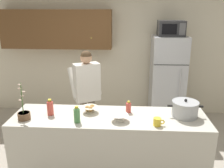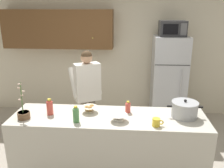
% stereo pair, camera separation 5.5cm
% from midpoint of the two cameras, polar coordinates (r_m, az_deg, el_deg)
% --- Properties ---
extents(back_wall_unit, '(6.00, 0.48, 2.60)m').
position_cam_midpoint_polar(back_wall_unit, '(5.06, -1.41, 8.65)').
color(back_wall_unit, beige).
rests_on(back_wall_unit, ground).
extents(kitchen_island, '(2.45, 0.68, 0.92)m').
position_cam_midpoint_polar(kitchen_island, '(3.25, -0.25, -15.03)').
color(kitchen_island, beige).
rests_on(kitchen_island, ground).
extents(refrigerator, '(0.64, 0.68, 1.72)m').
position_cam_midpoint_polar(refrigerator, '(4.84, 13.62, 0.90)').
color(refrigerator, '#B7BABF').
rests_on(refrigerator, ground).
extents(microwave, '(0.48, 0.37, 0.28)m').
position_cam_midpoint_polar(microwave, '(4.64, 14.57, 12.72)').
color(microwave, '#2D2D30').
rests_on(microwave, refrigerator).
extents(person_near_pot, '(0.60, 0.56, 1.59)m').
position_cam_midpoint_polar(person_near_pot, '(3.90, -5.50, -0.81)').
color(person_near_pot, '#726656').
rests_on(person_near_pot, ground).
extents(cooking_pot, '(0.44, 0.33, 0.23)m').
position_cam_midpoint_polar(cooking_pot, '(3.12, 17.43, -5.80)').
color(cooking_pot, '#ADAFB5').
rests_on(cooking_pot, kitchen_island).
extents(coffee_mug, '(0.13, 0.09, 0.10)m').
position_cam_midpoint_polar(coffee_mug, '(2.83, 11.12, -8.94)').
color(coffee_mug, yellow).
rests_on(coffee_mug, kitchen_island).
extents(bread_bowl, '(0.21, 0.21, 0.10)m').
position_cam_midpoint_polar(bread_bowl, '(3.13, -4.90, -5.87)').
color(bread_bowl, beige).
rests_on(bread_bowl, kitchen_island).
extents(empty_bowl, '(0.22, 0.22, 0.08)m').
position_cam_midpoint_polar(empty_bowl, '(2.90, 2.10, -7.91)').
color(empty_bowl, white).
rests_on(empty_bowl, kitchen_island).
extents(bottle_near_edge, '(0.08, 0.08, 0.21)m').
position_cam_midpoint_polar(bottle_near_edge, '(3.13, -14.18, -5.34)').
color(bottle_near_edge, '#D84C3F').
rests_on(bottle_near_edge, kitchen_island).
extents(bottle_mid_counter, '(0.07, 0.07, 0.16)m').
position_cam_midpoint_polar(bottle_mid_counter, '(3.11, 4.33, -5.48)').
color(bottle_mid_counter, '#D84C3F').
rests_on(bottle_mid_counter, kitchen_island).
extents(bottle_far_corner, '(0.08, 0.08, 0.21)m').
position_cam_midpoint_polar(bottle_far_corner, '(2.87, -8.06, -7.17)').
color(bottle_far_corner, '#4C8C4C').
rests_on(bottle_far_corner, kitchen_island).
extents(potted_orchid, '(0.15, 0.15, 0.46)m').
position_cam_midpoint_polar(potted_orchid, '(3.13, -19.90, -6.60)').
color(potted_orchid, brown).
rests_on(potted_orchid, kitchen_island).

